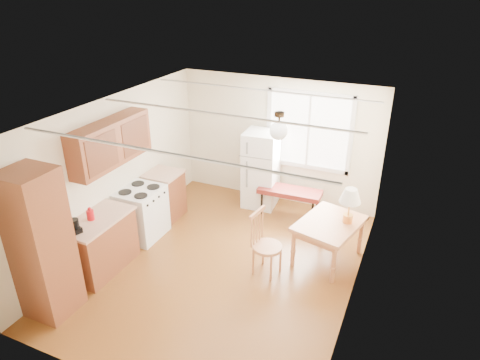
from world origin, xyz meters
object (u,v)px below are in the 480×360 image
Objects in this scene: refrigerator at (261,169)px; dining_table at (329,228)px; chair at (262,238)px; bench at (290,192)px.

refrigerator is 1.19× the size of dining_table.
refrigerator is 1.48× the size of chair.
refrigerator is at bearing 161.00° from bench.
bench is 0.94× the size of dining_table.
chair is (0.14, -1.82, 0.11)m from bench.
chair is at bearing -88.06° from bench.
bench is (0.67, -0.20, -0.28)m from refrigerator.
dining_table is at bearing -50.36° from bench.
refrigerator reaches higher than dining_table.
chair is (0.81, -2.02, -0.17)m from refrigerator.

